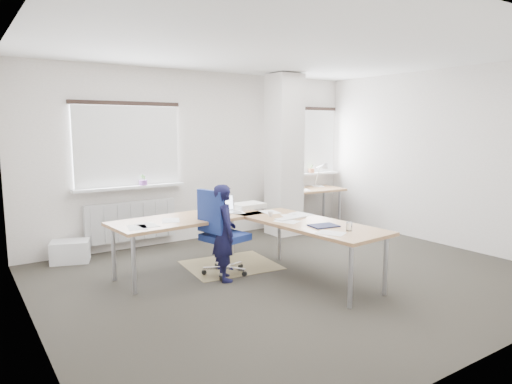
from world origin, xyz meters
TOP-DOWN VIEW (x-y plane):
  - ground at (0.00, 0.00)m, footprint 6.00×6.00m
  - room_shell at (0.18, 0.45)m, footprint 6.04×5.04m
  - floor_mat at (-0.45, 0.86)m, footprint 1.30×1.13m
  - white_crate at (-2.25, 2.24)m, footprint 0.59×0.50m
  - desk_main at (-0.44, 0.37)m, footprint 2.61×2.62m
  - desk_side at (1.99, 2.16)m, footprint 1.46×0.84m
  - task_chair at (-0.73, 0.57)m, footprint 0.62×0.61m
  - person at (-0.81, 0.39)m, footprint 0.40×0.50m

SIDE VIEW (x-z plane):
  - ground at x=0.00m, z-range 0.00..0.00m
  - floor_mat at x=-0.45m, z-range 0.00..0.01m
  - white_crate at x=-2.25m, z-range 0.00..0.30m
  - task_chair at x=-0.73m, z-range -0.25..0.87m
  - person at x=-0.81m, z-range 0.00..1.20m
  - desk_side at x=1.99m, z-range 0.08..1.29m
  - desk_main at x=-0.44m, z-range 0.21..1.17m
  - room_shell at x=0.18m, z-range 0.34..3.16m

